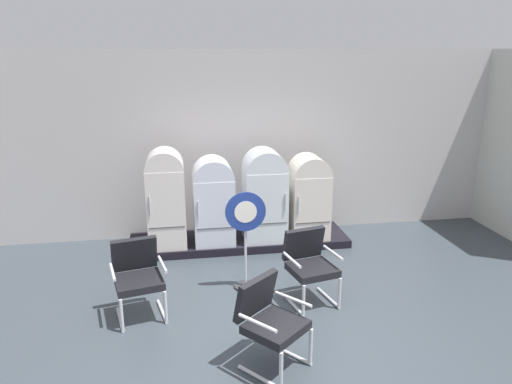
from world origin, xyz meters
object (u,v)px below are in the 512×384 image
at_px(refrigerator_0, 166,195).
at_px(armchair_left, 137,273).
at_px(refrigerator_3, 309,194).
at_px(refrigerator_2, 265,193).
at_px(armchair_center, 269,317).
at_px(refrigerator_1, 213,199).
at_px(sign_stand, 246,239).
at_px(armchair_right, 309,262).

bearing_deg(refrigerator_0, armchair_left, -100.04).
bearing_deg(refrigerator_3, refrigerator_2, 178.99).
distance_m(refrigerator_0, armchair_center, 3.27).
bearing_deg(refrigerator_2, armchair_center, -99.42).
bearing_deg(refrigerator_1, sign_stand, -77.32).
bearing_deg(refrigerator_1, refrigerator_2, 0.48).
relative_size(refrigerator_2, armchair_left, 1.59).
bearing_deg(refrigerator_1, armchair_left, -119.96).
distance_m(armchair_left, armchair_center, 1.85).
bearing_deg(refrigerator_2, refrigerator_1, -179.52).
height_order(refrigerator_0, armchair_right, refrigerator_0).
relative_size(refrigerator_0, armchair_center, 1.64).
distance_m(refrigerator_1, armchair_center, 3.11).
height_order(refrigerator_1, refrigerator_3, refrigerator_1).
distance_m(refrigerator_0, refrigerator_2, 1.57).
bearing_deg(refrigerator_2, refrigerator_0, -179.59).
height_order(refrigerator_1, armchair_right, refrigerator_1).
xyz_separation_m(refrigerator_2, sign_stand, (-0.51, -1.41, -0.21)).
distance_m(armchair_right, sign_stand, 0.90).
relative_size(refrigerator_1, refrigerator_3, 1.01).
bearing_deg(armchair_left, armchair_right, -0.26).
relative_size(armchair_left, sign_stand, 0.69).
bearing_deg(sign_stand, armchair_right, -31.43).
distance_m(refrigerator_0, armchair_right, 2.62).
relative_size(armchair_right, sign_stand, 0.69).
distance_m(armchair_right, armchair_center, 1.43).
bearing_deg(sign_stand, refrigerator_3, 48.17).
xyz_separation_m(refrigerator_1, armchair_right, (1.07, -1.86, -0.32)).
relative_size(refrigerator_3, sign_stand, 1.01).
bearing_deg(armchair_right, armchair_center, -121.79).
height_order(refrigerator_2, refrigerator_3, refrigerator_2).
bearing_deg(refrigerator_0, armchair_center, -71.06).
xyz_separation_m(refrigerator_0, refrigerator_1, (0.74, 0.00, -0.09)).
height_order(refrigerator_3, armchair_center, refrigerator_3).
bearing_deg(refrigerator_3, sign_stand, -131.83).
relative_size(refrigerator_0, refrigerator_1, 1.11).
bearing_deg(refrigerator_0, sign_stand, -52.92).
height_order(armchair_right, armchair_center, same).
xyz_separation_m(refrigerator_2, armchair_center, (-0.51, -3.08, -0.38)).
relative_size(refrigerator_0, sign_stand, 1.13).
xyz_separation_m(refrigerator_2, armchair_left, (-1.89, -1.86, -0.38)).
relative_size(refrigerator_3, armchair_left, 1.46).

